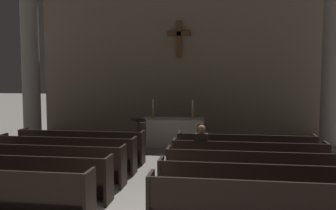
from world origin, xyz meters
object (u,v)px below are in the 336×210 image
(column_left_second, at_px, (31,64))
(lone_worshipper, at_px, (202,149))
(altar, at_px, (173,132))
(pew_right_row_2, at_px, (257,186))
(pew_left_row_3, at_px, (47,164))
(candlestick_right, at_px, (193,113))
(pew_right_row_3, at_px, (252,171))
(pew_right_row_5, at_px, (245,151))
(candlestick_left, at_px, (153,112))
(pew_right_row_1, at_px, (264,207))
(pew_left_row_2, at_px, (23,176))
(pew_left_row_4, at_px, (66,154))
(column_right_second, at_px, (332,62))
(pew_right_row_4, at_px, (248,160))
(pew_left_row_5, at_px, (82,146))
(lectern, at_px, (139,137))

(column_left_second, distance_m, lone_worshipper, 7.68)
(altar, bearing_deg, pew_right_row_2, -68.01)
(pew_left_row_3, distance_m, candlestick_right, 5.66)
(pew_left_row_3, height_order, pew_right_row_3, same)
(pew_right_row_5, bearing_deg, candlestick_left, 139.35)
(pew_right_row_1, height_order, candlestick_right, candlestick_right)
(pew_right_row_1, relative_size, pew_right_row_3, 1.00)
(pew_left_row_2, xyz_separation_m, pew_left_row_4, (0.00, 2.12, 0.00))
(pew_right_row_1, xyz_separation_m, column_right_second, (2.90, 6.76, 2.47))
(column_left_second, xyz_separation_m, column_right_second, (10.47, 0.00, 0.00))
(pew_left_row_3, xyz_separation_m, pew_right_row_4, (4.67, 1.06, 0.00))
(pew_left_row_5, bearing_deg, column_right_second, 18.45)
(pew_left_row_2, bearing_deg, candlestick_right, 62.30)
(pew_left_row_2, relative_size, pew_right_row_5, 1.00)
(pew_left_row_2, height_order, pew_left_row_5, same)
(pew_left_row_4, distance_m, pew_right_row_5, 4.79)
(column_right_second, distance_m, lectern, 6.73)
(pew_right_row_1, bearing_deg, candlestick_right, 103.44)
(pew_left_row_3, bearing_deg, pew_left_row_4, 90.00)
(pew_left_row_5, xyz_separation_m, altar, (2.33, 2.61, 0.06))
(pew_left_row_3, xyz_separation_m, pew_left_row_5, (0.00, 2.12, 0.00))
(pew_right_row_4, distance_m, candlestick_left, 4.81)
(pew_left_row_4, distance_m, candlestick_right, 4.81)
(pew_right_row_4, height_order, altar, altar)
(pew_left_row_2, xyz_separation_m, pew_right_row_5, (4.67, 3.17, 0.00))
(pew_left_row_2, height_order, column_right_second, column_right_second)
(pew_right_row_1, distance_m, altar, 7.22)
(altar, xyz_separation_m, lectern, (-0.95, -1.20, 0.01))
(pew_left_row_2, bearing_deg, pew_left_row_4, 90.00)
(lectern, bearing_deg, altar, 51.58)
(pew_right_row_1, relative_size, candlestick_left, 5.57)
(pew_right_row_4, relative_size, lone_worshipper, 2.79)
(pew_left_row_3, distance_m, pew_right_row_5, 5.12)
(pew_left_row_2, xyz_separation_m, column_right_second, (7.57, 5.70, 2.47))
(pew_right_row_5, height_order, altar, altar)
(pew_right_row_5, distance_m, column_right_second, 4.57)
(pew_left_row_4, height_order, lectern, lectern)
(pew_left_row_4, relative_size, altar, 1.67)
(pew_right_row_5, bearing_deg, lone_worshipper, -138.08)
(pew_right_row_3, distance_m, column_right_second, 6.00)
(pew_left_row_3, distance_m, lectern, 3.78)
(pew_right_row_3, distance_m, lectern, 4.82)
(column_left_second, height_order, lectern, column_left_second)
(candlestick_right, bearing_deg, pew_right_row_2, -74.21)
(pew_right_row_5, xyz_separation_m, candlestick_left, (-3.03, 2.61, 0.74))
(pew_right_row_1, bearing_deg, candlestick_left, 113.93)
(pew_left_row_3, distance_m, pew_right_row_2, 4.79)
(pew_right_row_1, relative_size, pew_right_row_4, 1.00)
(pew_left_row_4, height_order, pew_right_row_5, same)
(pew_right_row_3, xyz_separation_m, lectern, (-3.29, 3.52, 0.07))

